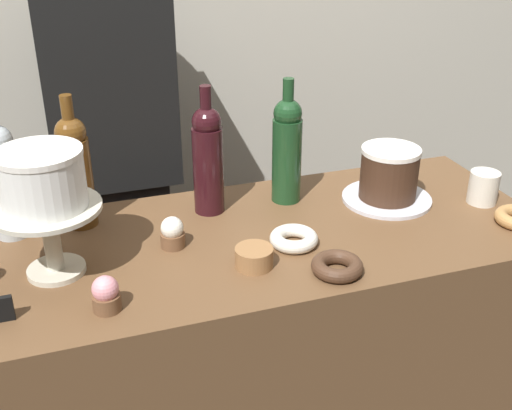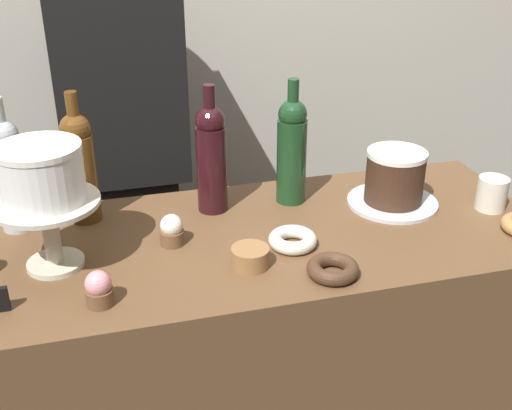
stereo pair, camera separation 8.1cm
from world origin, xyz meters
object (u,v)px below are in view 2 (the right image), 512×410
Objects in this scene: barista_figure at (129,177)px; cake_stand_pedestal at (49,222)px; cupcake_strawberry at (99,289)px; coffee_cup_ceramic at (492,193)px; wine_bottle_clear at (10,173)px; donut_chocolate at (333,269)px; wine_bottle_green at (292,149)px; chocolate_round_cake at (395,176)px; wine_bottle_dark_red at (211,157)px; wine_bottle_amber at (80,165)px; cookie_stack at (250,257)px; cupcake_vanilla at (172,230)px; donut_sugar at (293,240)px; white_layer_cake at (41,174)px.

cake_stand_pedestal is at bearing -109.03° from barista_figure.
coffee_cup_ceramic is at bearing 9.77° from cupcake_strawberry.
donut_chocolate is (0.66, -0.39, -0.13)m from wine_bottle_clear.
cupcake_strawberry is at bearing -145.47° from wine_bottle_green.
wine_bottle_clear reaches higher than cupcake_strawberry.
chocolate_round_cake is at bearing -37.57° from barista_figure.
wine_bottle_dark_red is at bearing 168.57° from chocolate_round_cake.
chocolate_round_cake is 0.47× the size of wine_bottle_dark_red.
wine_bottle_amber is 0.52m from wine_bottle_green.
wine_bottle_green is (0.21, -0.00, 0.00)m from wine_bottle_dark_red.
wine_bottle_dark_red is 0.32m from cookie_stack.
cake_stand_pedestal is 2.66× the size of cookie_stack.
wine_bottle_dark_red is 4.38× the size of cupcake_vanilla.
wine_bottle_amber reaches higher than chocolate_round_cake.
wine_bottle_dark_red is 3.83× the size of coffee_cup_ceramic.
donut_chocolate is (0.57, -0.19, -0.09)m from cake_stand_pedestal.
cake_stand_pedestal is 0.20m from cupcake_strawberry.
cake_stand_pedestal is 1.48× the size of chocolate_round_cake.
cake_stand_pedestal reaches higher than cookie_stack.
wine_bottle_amber is 2.91× the size of donut_sugar.
wine_bottle_dark_red reaches higher than donut_chocolate.
coffee_cup_ceramic is at bearing -9.97° from wine_bottle_clear.
coffee_cup_ceramic is (0.23, -0.09, -0.04)m from chocolate_round_cake.
wine_bottle_dark_red is at bearing 120.98° from donut_sugar.
donut_sugar is (0.44, 0.12, -0.02)m from cupcake_strawberry.
wine_bottle_amber is 0.28m from cupcake_vanilla.
cake_stand_pedestal reaches higher than cupcake_vanilla.
cupcake_vanilla is (0.26, 0.03, -0.07)m from cake_stand_pedestal.
chocolate_round_cake is 1.35× the size of donut_sugar.
cake_stand_pedestal is 0.22m from wine_bottle_clear.
barista_figure is (0.11, 0.75, -0.10)m from cupcake_strawberry.
wine_bottle_clear is 2.91× the size of donut_chocolate.
wine_bottle_clear is at bearing 177.81° from wine_bottle_green.
coffee_cup_ceramic reaches higher than cookie_stack.
chocolate_round_cake is at bearing 18.86° from cupcake_strawberry.
wine_bottle_clear is at bearing -178.86° from wine_bottle_amber.
cupcake_strawberry reaches higher than donut_chocolate.
cookie_stack is (-0.12, -0.06, 0.01)m from donut_sugar.
wine_bottle_dark_red reaches higher than cake_stand_pedestal.
wine_bottle_dark_red is 0.30m from donut_sugar.
chocolate_round_cake is at bearing -19.78° from wine_bottle_green.
wine_bottle_clear is 4.38× the size of cupcake_vanilla.
white_layer_cake is 0.86m from chocolate_round_cake.
cupcake_strawberry is at bearing -170.23° from coffee_cup_ceramic.
wine_bottle_dark_red reaches higher than white_layer_cake.
barista_figure reaches higher than coffee_cup_ceramic.
wine_bottle_green is (0.68, -0.03, 0.00)m from wine_bottle_clear.
wine_bottle_dark_red is 0.21m from wine_bottle_green.
cupcake_vanilla is at bearing -129.94° from wine_bottle_dark_red.
cookie_stack is 0.73m from barista_figure.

